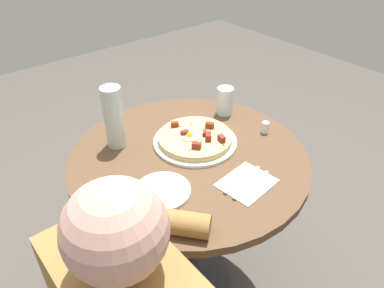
# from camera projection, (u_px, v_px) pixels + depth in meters

# --- Properties ---
(ground_plane) EXTENTS (6.00, 6.00, 0.00)m
(ground_plane) POSITION_uv_depth(u_px,v_px,m) (190.00, 279.00, 1.73)
(ground_plane) COLOR #4C4742
(dining_table) EXTENTS (0.86, 0.86, 0.74)m
(dining_table) POSITION_uv_depth(u_px,v_px,m) (189.00, 191.00, 1.40)
(dining_table) COLOR brown
(dining_table) RESTS_ON ground_plane
(pizza_plate) EXTENTS (0.31, 0.31, 0.01)m
(pizza_plate) POSITION_uv_depth(u_px,v_px,m) (195.00, 141.00, 1.36)
(pizza_plate) COLOR silver
(pizza_plate) RESTS_ON dining_table
(breakfast_pizza) EXTENTS (0.28, 0.28, 0.05)m
(breakfast_pizza) POSITION_uv_depth(u_px,v_px,m) (195.00, 138.00, 1.35)
(breakfast_pizza) COLOR tan
(breakfast_pizza) RESTS_ON pizza_plate
(bread_plate) EXTENTS (0.18, 0.18, 0.01)m
(bread_plate) POSITION_uv_depth(u_px,v_px,m) (163.00, 191.00, 1.14)
(bread_plate) COLOR white
(bread_plate) RESTS_ON dining_table
(napkin) EXTENTS (0.16, 0.18, 0.00)m
(napkin) POSITION_uv_depth(u_px,v_px,m) (247.00, 183.00, 1.17)
(napkin) COLOR white
(napkin) RESTS_ON dining_table
(fork) EXTENTS (0.03, 0.18, 0.00)m
(fork) POSITION_uv_depth(u_px,v_px,m) (242.00, 179.00, 1.18)
(fork) COLOR silver
(fork) RESTS_ON napkin
(knife) EXTENTS (0.03, 0.18, 0.00)m
(knife) POSITION_uv_depth(u_px,v_px,m) (251.00, 184.00, 1.16)
(knife) COLOR silver
(knife) RESTS_ON napkin
(water_glass) EXTENTS (0.07, 0.07, 0.12)m
(water_glass) POSITION_uv_depth(u_px,v_px,m) (225.00, 101.00, 1.51)
(water_glass) COLOR silver
(water_glass) RESTS_ON dining_table
(water_bottle) EXTENTS (0.07, 0.07, 0.23)m
(water_bottle) POSITION_uv_depth(u_px,v_px,m) (114.00, 117.00, 1.29)
(water_bottle) COLOR silver
(water_bottle) RESTS_ON dining_table
(salt_shaker) EXTENTS (0.03, 0.03, 0.05)m
(salt_shaker) POSITION_uv_depth(u_px,v_px,m) (265.00, 127.00, 1.41)
(salt_shaker) COLOR white
(salt_shaker) RESTS_ON dining_table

